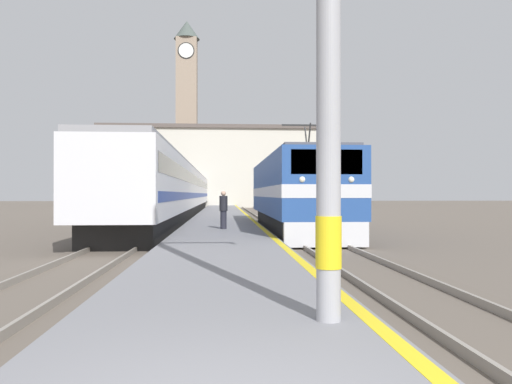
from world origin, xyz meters
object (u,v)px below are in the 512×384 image
object	(u,v)px
passenger_train	(180,191)
person_on_platform	(223,209)
locomotive_train	(295,194)
clock_tower	(187,109)

from	to	relation	value
passenger_train	person_on_platform	distance (m)	19.39
locomotive_train	clock_tower	world-z (taller)	clock_tower
passenger_train	person_on_platform	world-z (taller)	passenger_train
locomotive_train	person_on_platform	bearing A→B (deg)	-148.04
locomotive_train	passenger_train	xyz separation A→B (m)	(-6.73, 17.01, 0.23)
person_on_platform	passenger_train	bearing A→B (deg)	100.21
locomotive_train	person_on_platform	size ratio (longest dim) A/B	9.14
clock_tower	person_on_platform	bearing A→B (deg)	-84.36
passenger_train	locomotive_train	bearing A→B (deg)	-68.42
person_on_platform	locomotive_train	bearing A→B (deg)	31.96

